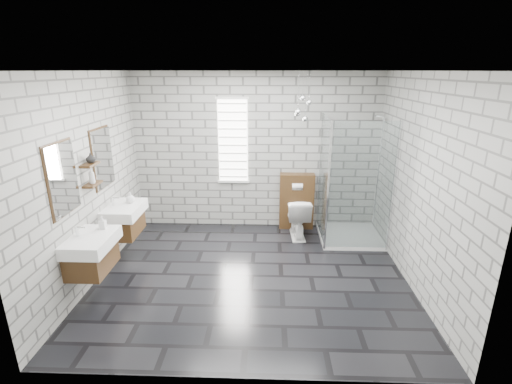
# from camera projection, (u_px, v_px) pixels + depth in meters

# --- Properties ---
(floor) EXTENTS (4.20, 3.60, 0.02)m
(floor) POSITION_uv_depth(u_px,v_px,m) (252.00, 276.00, 5.13)
(floor) COLOR black
(floor) RESTS_ON ground
(ceiling) EXTENTS (4.20, 3.60, 0.02)m
(ceiling) POSITION_uv_depth(u_px,v_px,m) (251.00, 70.00, 4.28)
(ceiling) COLOR white
(ceiling) RESTS_ON wall_back
(wall_back) EXTENTS (4.20, 0.02, 2.70)m
(wall_back) POSITION_uv_depth(u_px,v_px,m) (256.00, 152.00, 6.42)
(wall_back) COLOR #9B9B96
(wall_back) RESTS_ON floor
(wall_front) EXTENTS (4.20, 0.02, 2.70)m
(wall_front) POSITION_uv_depth(u_px,v_px,m) (240.00, 247.00, 2.99)
(wall_front) COLOR #9B9B96
(wall_front) RESTS_ON floor
(wall_left) EXTENTS (0.02, 3.60, 2.70)m
(wall_left) POSITION_uv_depth(u_px,v_px,m) (88.00, 181.00, 4.78)
(wall_left) COLOR #9B9B96
(wall_left) RESTS_ON floor
(wall_right) EXTENTS (0.02, 3.60, 2.70)m
(wall_right) POSITION_uv_depth(u_px,v_px,m) (419.00, 184.00, 4.63)
(wall_right) COLOR #9B9B96
(wall_right) RESTS_ON floor
(vanity_left) EXTENTS (0.47, 0.70, 1.57)m
(vanity_left) POSITION_uv_depth(u_px,v_px,m) (88.00, 243.00, 4.38)
(vanity_left) COLOR #462D15
(vanity_left) RESTS_ON wall_left
(vanity_right) EXTENTS (0.47, 0.70, 1.57)m
(vanity_right) POSITION_uv_depth(u_px,v_px,m) (122.00, 211.00, 5.37)
(vanity_right) COLOR #462D15
(vanity_right) RESTS_ON wall_left
(shelf_lower) EXTENTS (0.14, 0.30, 0.03)m
(shelf_lower) POSITION_uv_depth(u_px,v_px,m) (93.00, 184.00, 4.73)
(shelf_lower) COLOR #462D15
(shelf_lower) RESTS_ON wall_left
(shelf_upper) EXTENTS (0.14, 0.30, 0.03)m
(shelf_upper) POSITION_uv_depth(u_px,v_px,m) (90.00, 164.00, 4.65)
(shelf_upper) COLOR #462D15
(shelf_upper) RESTS_ON wall_left
(window) EXTENTS (0.56, 0.05, 1.48)m
(window) POSITION_uv_depth(u_px,v_px,m) (233.00, 141.00, 6.35)
(window) COLOR white
(window) RESTS_ON wall_back
(cistern_panel) EXTENTS (0.60, 0.20, 1.00)m
(cistern_panel) POSITION_uv_depth(u_px,v_px,m) (296.00, 201.00, 6.56)
(cistern_panel) COLOR #462D15
(cistern_panel) RESTS_ON floor
(flush_plate) EXTENTS (0.18, 0.01, 0.12)m
(flush_plate) POSITION_uv_depth(u_px,v_px,m) (297.00, 187.00, 6.37)
(flush_plate) COLOR silver
(flush_plate) RESTS_ON cistern_panel
(shower_enclosure) EXTENTS (1.00, 1.00, 2.03)m
(shower_enclosure) POSITION_uv_depth(u_px,v_px,m) (347.00, 212.00, 6.04)
(shower_enclosure) COLOR white
(shower_enclosure) RESTS_ON floor
(pendant_cluster) EXTENTS (0.27, 0.20, 0.75)m
(pendant_cluster) POSITION_uv_depth(u_px,v_px,m) (302.00, 108.00, 5.72)
(pendant_cluster) COLOR silver
(pendant_cluster) RESTS_ON ceiling
(toilet) EXTENTS (0.42, 0.69, 0.69)m
(toilet) POSITION_uv_depth(u_px,v_px,m) (298.00, 217.00, 6.26)
(toilet) COLOR white
(toilet) RESTS_ON floor
(soap_bottle_a) EXTENTS (0.08, 0.08, 0.16)m
(soap_bottle_a) POSITION_uv_depth(u_px,v_px,m) (102.00, 222.00, 4.54)
(soap_bottle_a) COLOR #B2B2B2
(soap_bottle_a) RESTS_ON vanity_left
(soap_bottle_b) EXTENTS (0.15, 0.15, 0.16)m
(soap_bottle_b) POSITION_uv_depth(u_px,v_px,m) (130.00, 198.00, 5.43)
(soap_bottle_b) COLOR #B2B2B2
(soap_bottle_b) RESTS_ON vanity_right
(soap_bottle_c) EXTENTS (0.09, 0.09, 0.20)m
(soap_bottle_c) POSITION_uv_depth(u_px,v_px,m) (92.00, 176.00, 4.68)
(soap_bottle_c) COLOR #B2B2B2
(soap_bottle_c) RESTS_ON shelf_lower
(vase) EXTENTS (0.13, 0.13, 0.12)m
(vase) POSITION_uv_depth(u_px,v_px,m) (91.00, 158.00, 4.65)
(vase) COLOR #B2B2B2
(vase) RESTS_ON shelf_upper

